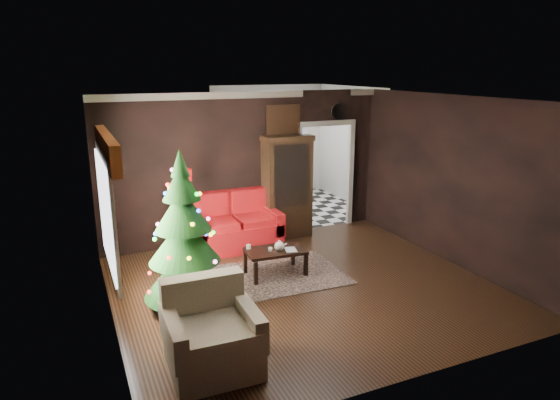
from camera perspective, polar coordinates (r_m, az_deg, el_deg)
name	(u,v)px	position (r m, az deg, el deg)	size (l,w,h in m)	color
floor	(304,287)	(7.61, 2.78, -10.03)	(5.50, 5.50, 0.00)	black
ceiling	(307,99)	(6.90, 3.08, 11.52)	(5.50, 5.50, 0.00)	white
wall_back	(246,167)	(9.37, -3.96, 3.82)	(5.50, 5.50, 0.00)	black
wall_front	(418,257)	(5.13, 15.62, -6.39)	(5.50, 5.50, 0.00)	black
wall_left	(105,221)	(6.42, -19.60, -2.35)	(5.50, 5.50, 0.00)	black
wall_right	(453,181)	(8.69, 19.37, 2.09)	(5.50, 5.50, 0.00)	black
doorway	(324,177)	(10.13, 5.15, 2.63)	(1.10, 0.10, 2.10)	white
left_window	(106,213)	(6.60, -19.44, -1.42)	(0.05, 1.60, 1.40)	white
valance	(107,148)	(6.44, -19.36, 5.67)	(0.12, 2.10, 0.35)	#A3511E
kitchen_floor	(293,208)	(11.68, 1.49, -0.93)	(3.00, 3.00, 0.00)	white
kitchen_window	(269,129)	(12.65, -1.29, 8.17)	(0.70, 0.06, 0.70)	white
rug	(278,275)	(7.99, -0.26, -8.68)	(2.06, 1.50, 0.01)	#56344C
loveseat	(235,222)	(9.05, -5.27, -2.50)	(1.70, 0.90, 1.00)	maroon
curio_cabinet	(287,189)	(9.54, 0.80, 1.28)	(0.90, 0.45, 1.90)	black
floor_lamp	(187,213)	(8.55, -10.73, -1.46)	(0.25, 0.25, 1.51)	#262626
christmas_tree	(184,236)	(6.74, -11.06, -4.05)	(1.15, 1.15, 2.19)	black
armchair	(212,331)	(5.60, -7.87, -14.73)	(0.99, 0.99, 1.01)	tan
coffee_table	(275,262)	(7.95, -0.56, -7.15)	(0.93, 0.56, 0.42)	black
teapot	(279,246)	(7.79, -0.09, -5.32)	(0.18, 0.18, 0.17)	white
cup_a	(249,247)	(7.91, -3.65, -5.40)	(0.08, 0.08, 0.07)	white
cup_b	(270,249)	(7.82, -1.13, -5.69)	(0.06, 0.06, 0.05)	silver
book	(285,244)	(7.78, 0.63, -5.08)	(0.17, 0.02, 0.24)	#7E6856
wall_clock	(338,111)	(10.01, 6.75, 10.15)	(0.32, 0.32, 0.06)	white
painting	(283,120)	(9.48, 0.36, 9.18)	(0.62, 0.05, 0.52)	#A97947
kitchen_counter	(273,179)	(12.63, -0.82, 2.41)	(1.80, 0.60, 0.90)	white
kitchen_table	(287,197)	(11.20, 0.77, 0.35)	(0.70, 0.70, 0.75)	brown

